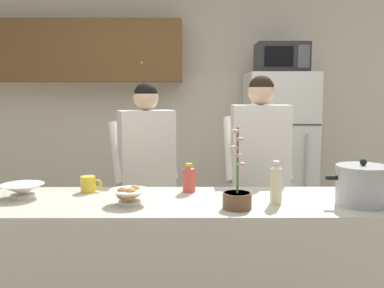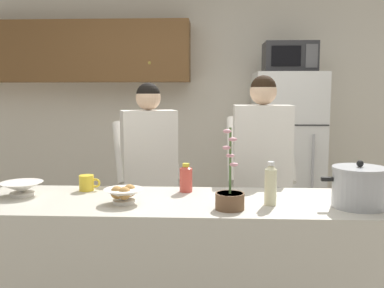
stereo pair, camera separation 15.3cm
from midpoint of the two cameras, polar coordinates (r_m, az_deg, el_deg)
The scene contains 13 objects.
back_wall_unit at distance 4.62m, azimuth -3.98°, elevation 5.63°, with size 6.00×0.48×2.60m.
kitchen_island at distance 2.59m, azimuth -1.71°, elevation -17.34°, with size 2.40×0.68×0.92m, color beige.
refrigerator at distance 4.34m, azimuth 10.31°, elevation -2.12°, with size 0.64×0.68×1.70m.
microwave at distance 4.27m, azimuth 10.66°, elevation 11.08°, with size 0.48×0.37×0.28m.
person_near_pot at distance 3.29m, azimuth -7.36°, elevation -2.57°, with size 0.58×0.53×1.59m.
person_by_sink at distance 3.20m, azimuth 7.55°, elevation -2.16°, with size 0.50×0.41×1.64m.
cooking_pot at distance 2.46m, azimuth 19.84°, elevation -5.11°, with size 0.39×0.28×0.25m.
coffee_mug at distance 2.72m, azimuth -15.05°, elevation -5.12°, with size 0.13×0.09×0.10m.
bread_bowl at distance 2.37m, azimuth -10.09°, elevation -6.65°, with size 0.22×0.22×0.10m.
empty_bowl at distance 2.69m, azimuth -22.95°, elevation -5.59°, with size 0.24×0.24×0.08m.
bottle_near_edge at distance 2.36m, azimuth 9.18°, elevation -5.11°, with size 0.06×0.06×0.23m.
bottle_mid_counter at distance 2.62m, azimuth -2.09°, elevation -4.49°, with size 0.08×0.08×0.17m.
potted_orchid at distance 2.25m, azimuth 4.01°, elevation -6.88°, with size 0.15×0.15×0.42m.
Camera 1 is at (-0.01, -2.36, 1.52)m, focal length 40.52 mm.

